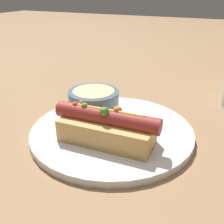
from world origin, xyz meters
The scene contains 5 objects.
ground_plane centered at (0.00, 0.00, 0.00)m, with size 4.00×4.00×0.00m, color #93704C.
dinner_plate centered at (0.00, 0.00, 0.01)m, with size 0.29×0.29×0.01m.
hot_dog centered at (0.01, -0.04, 0.04)m, with size 0.17×0.07×0.06m.
soup_bowl centered at (-0.06, 0.04, 0.04)m, with size 0.10×0.10×0.05m.
spoon centered at (-0.07, 0.02, 0.02)m, with size 0.09×0.13×0.01m.
Camera 1 is at (0.17, -0.37, 0.24)m, focal length 42.00 mm.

